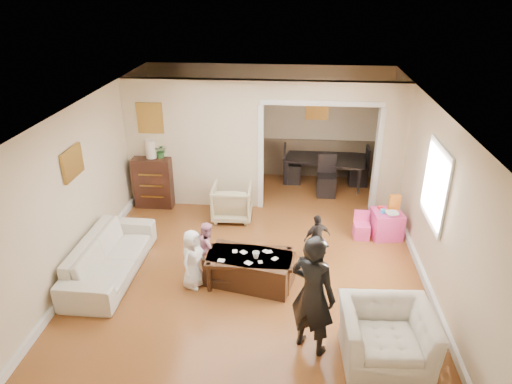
# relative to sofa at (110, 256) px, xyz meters

# --- Properties ---
(floor) EXTENTS (7.00, 7.00, 0.00)m
(floor) POSITION_rel_sofa_xyz_m (2.24, 0.84, -0.31)
(floor) COLOR #995527
(floor) RESTS_ON ground
(partition_left) EXTENTS (2.75, 0.18, 2.60)m
(partition_left) POSITION_rel_sofa_xyz_m (0.87, 2.64, 0.99)
(partition_left) COLOR beige
(partition_left) RESTS_ON ground
(partition_right) EXTENTS (0.55, 0.18, 2.60)m
(partition_right) POSITION_rel_sofa_xyz_m (4.72, 2.64, 0.99)
(partition_right) COLOR beige
(partition_right) RESTS_ON ground
(partition_header) EXTENTS (2.22, 0.18, 0.35)m
(partition_header) POSITION_rel_sofa_xyz_m (3.34, 2.64, 2.11)
(partition_header) COLOR beige
(partition_header) RESTS_ON partition_right
(window_pane) EXTENTS (0.03, 0.95, 1.10)m
(window_pane) POSITION_rel_sofa_xyz_m (4.97, 0.44, 1.24)
(window_pane) COLOR white
(window_pane) RESTS_ON ground
(framed_art_partition) EXTENTS (0.45, 0.03, 0.55)m
(framed_art_partition) POSITION_rel_sofa_xyz_m (0.04, 2.54, 1.54)
(framed_art_partition) COLOR brown
(framed_art_partition) RESTS_ON partition_left
(framed_art_sofa_wall) EXTENTS (0.03, 0.55, 0.40)m
(framed_art_sofa_wall) POSITION_rel_sofa_xyz_m (-0.47, 0.24, 1.49)
(framed_art_sofa_wall) COLOR brown
(framed_art_alcove) EXTENTS (0.45, 0.03, 0.55)m
(framed_art_alcove) POSITION_rel_sofa_xyz_m (3.34, 4.28, 1.39)
(framed_art_alcove) COLOR brown
(sofa) EXTENTS (0.87, 2.16, 0.63)m
(sofa) POSITION_rel_sofa_xyz_m (0.00, 0.00, 0.00)
(sofa) COLOR beige
(sofa) RESTS_ON ground
(armchair_back) EXTENTS (0.77, 0.79, 0.70)m
(armchair_back) POSITION_rel_sofa_xyz_m (1.69, 2.03, 0.04)
(armchair_back) COLOR tan
(armchair_back) RESTS_ON ground
(armchair_front) EXTENTS (1.14, 1.01, 0.71)m
(armchair_front) POSITION_rel_sofa_xyz_m (4.06, -1.49, 0.04)
(armchair_front) COLOR beige
(armchair_front) RESTS_ON ground
(dresser) EXTENTS (0.77, 0.43, 1.05)m
(dresser) POSITION_rel_sofa_xyz_m (0.02, 2.48, 0.21)
(dresser) COLOR #33170F
(dresser) RESTS_ON ground
(table_lamp) EXTENTS (0.22, 0.22, 0.36)m
(table_lamp) POSITION_rel_sofa_xyz_m (0.02, 2.48, 0.92)
(table_lamp) COLOR beige
(table_lamp) RESTS_ON dresser
(potted_plant) EXTENTS (0.26, 0.22, 0.28)m
(potted_plant) POSITION_rel_sofa_xyz_m (0.22, 2.48, 0.88)
(potted_plant) COLOR #32692E
(potted_plant) RESTS_ON dresser
(coffee_table) EXTENTS (1.41, 0.92, 0.49)m
(coffee_table) POSITION_rel_sofa_xyz_m (2.24, -0.06, -0.07)
(coffee_table) COLOR #331F10
(coffee_table) RESTS_ON ground
(coffee_cup) EXTENTS (0.13, 0.13, 0.10)m
(coffee_cup) POSITION_rel_sofa_xyz_m (2.34, -0.11, 0.23)
(coffee_cup) COLOR silver
(coffee_cup) RESTS_ON coffee_table
(play_table) EXTENTS (0.59, 0.59, 0.49)m
(play_table) POSITION_rel_sofa_xyz_m (4.58, 1.58, -0.07)
(play_table) COLOR #E63C93
(play_table) RESTS_ON ground
(cereal_box) EXTENTS (0.21, 0.10, 0.30)m
(cereal_box) POSITION_rel_sofa_xyz_m (4.70, 1.68, 0.33)
(cereal_box) COLOR yellow
(cereal_box) RESTS_ON play_table
(cyan_cup) EXTENTS (0.08, 0.08, 0.08)m
(cyan_cup) POSITION_rel_sofa_xyz_m (4.48, 1.53, 0.22)
(cyan_cup) COLOR #279DC6
(cyan_cup) RESTS_ON play_table
(toy_block) EXTENTS (0.10, 0.09, 0.05)m
(toy_block) POSITION_rel_sofa_xyz_m (4.46, 1.70, 0.21)
(toy_block) COLOR red
(toy_block) RESTS_ON play_table
(play_bowl) EXTENTS (0.27, 0.27, 0.06)m
(play_bowl) POSITION_rel_sofa_xyz_m (4.63, 1.46, 0.21)
(play_bowl) COLOR white
(play_bowl) RESTS_ON play_table
(dining_table) EXTENTS (1.97, 1.37, 0.63)m
(dining_table) POSITION_rel_sofa_xyz_m (3.58, 3.89, 0.00)
(dining_table) COLOR black
(dining_table) RESTS_ON ground
(adult_person) EXTENTS (0.72, 0.66, 1.66)m
(adult_person) POSITION_rel_sofa_xyz_m (3.15, -1.37, 0.52)
(adult_person) COLOR black
(adult_person) RESTS_ON ground
(child_kneel_a) EXTENTS (0.46, 0.55, 0.96)m
(child_kneel_a) POSITION_rel_sofa_xyz_m (1.39, -0.21, 0.16)
(child_kneel_a) COLOR white
(child_kneel_a) RESTS_ON ground
(child_kneel_b) EXTENTS (0.37, 0.45, 0.86)m
(child_kneel_b) POSITION_rel_sofa_xyz_m (1.54, 0.24, 0.11)
(child_kneel_b) COLOR pink
(child_kneel_b) RESTS_ON ground
(child_toddler) EXTENTS (0.53, 0.40, 0.83)m
(child_toddler) POSITION_rel_sofa_xyz_m (3.29, 0.69, 0.10)
(child_toddler) COLOR black
(child_toddler) RESTS_ON ground
(craft_papers) EXTENTS (0.91, 0.47, 0.00)m
(craft_papers) POSITION_rel_sofa_xyz_m (2.26, -0.07, 0.18)
(craft_papers) COLOR white
(craft_papers) RESTS_ON coffee_table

